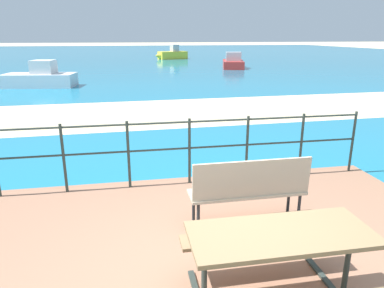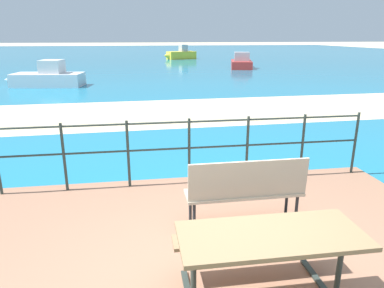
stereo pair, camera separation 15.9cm
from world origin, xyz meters
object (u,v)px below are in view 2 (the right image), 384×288
(picnic_table, at_px, (270,255))
(boat_near, at_px, (181,54))
(park_bench, at_px, (246,187))
(boat_mid, at_px, (47,77))
(boat_far, at_px, (241,63))

(picnic_table, bearing_deg, boat_near, 84.39)
(park_bench, bearing_deg, boat_mid, -69.48)
(picnic_table, relative_size, park_bench, 1.04)
(boat_near, relative_size, boat_far, 0.88)
(picnic_table, relative_size, boat_far, 0.39)
(park_bench, relative_size, boat_near, 0.42)
(park_bench, distance_m, boat_near, 34.13)
(picnic_table, xyz_separation_m, boat_far, (6.92, 24.15, -0.24))
(park_bench, xyz_separation_m, boat_near, (3.45, 33.96, -0.14))
(boat_near, distance_m, boat_far, 11.70)
(picnic_table, height_order, boat_near, boat_near)
(boat_mid, bearing_deg, boat_near, -107.09)
(boat_near, bearing_deg, boat_far, 88.24)
(picnic_table, height_order, boat_far, boat_far)
(boat_near, bearing_deg, picnic_table, 66.27)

